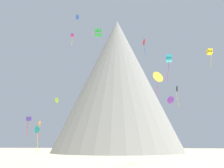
{
  "coord_description": "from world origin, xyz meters",
  "views": [
    {
      "loc": [
        5.76,
        -24.04,
        4.46
      ],
      "look_at": [
        -2.78,
        40.19,
        18.18
      ],
      "focal_mm": 44.4,
      "sensor_mm": 36.0,
      "label": 1
    }
  ],
  "objects_px": {
    "kite_yellow_high": "(210,52)",
    "kite_blue_high": "(77,17)",
    "kite_gold_mid": "(158,77)",
    "kite_black_mid": "(177,92)",
    "kite_lime_low": "(57,100)",
    "kite_red_mid": "(144,42)",
    "kite_indigo_low": "(28,121)",
    "kite_rainbow_high": "(92,33)",
    "kite_green_mid": "(98,33)",
    "kite_teal_low": "(38,130)",
    "kite_magenta_high": "(72,36)",
    "kite_orange_low": "(40,124)",
    "rock_massif": "(114,90)",
    "kite_cyan_mid": "(169,59)",
    "kite_violet_low": "(170,100)"
  },
  "relations": [
    {
      "from": "kite_red_mid",
      "to": "kite_blue_high",
      "type": "xyz_separation_m",
      "value": [
        -15.46,
        0.68,
        7.25
      ]
    },
    {
      "from": "kite_magenta_high",
      "to": "kite_cyan_mid",
      "type": "relative_size",
      "value": 0.72
    },
    {
      "from": "kite_gold_mid",
      "to": "kite_black_mid",
      "type": "relative_size",
      "value": 0.76
    },
    {
      "from": "rock_massif",
      "to": "kite_blue_high",
      "type": "xyz_separation_m",
      "value": [
        -0.26,
        -66.7,
        4.9
      ]
    },
    {
      "from": "kite_black_mid",
      "to": "kite_indigo_low",
      "type": "bearing_deg",
      "value": 162.75
    },
    {
      "from": "kite_gold_mid",
      "to": "kite_teal_low",
      "type": "xyz_separation_m",
      "value": [
        -22.64,
        1.49,
        -9.18
      ]
    },
    {
      "from": "kite_magenta_high",
      "to": "kite_violet_low",
      "type": "bearing_deg",
      "value": 39.54
    },
    {
      "from": "kite_black_mid",
      "to": "kite_orange_low",
      "type": "xyz_separation_m",
      "value": [
        -36.34,
        -9.18,
        -9.33
      ]
    },
    {
      "from": "kite_teal_low",
      "to": "kite_black_mid",
      "type": "bearing_deg",
      "value": -111.52
    },
    {
      "from": "kite_green_mid",
      "to": "kite_violet_low",
      "type": "distance_m",
      "value": 18.43
    },
    {
      "from": "rock_massif",
      "to": "kite_yellow_high",
      "type": "bearing_deg",
      "value": -56.83
    },
    {
      "from": "kite_green_mid",
      "to": "kite_teal_low",
      "type": "height_order",
      "value": "kite_green_mid"
    },
    {
      "from": "kite_magenta_high",
      "to": "kite_blue_high",
      "type": "height_order",
      "value": "kite_magenta_high"
    },
    {
      "from": "kite_black_mid",
      "to": "kite_indigo_low",
      "type": "height_order",
      "value": "kite_black_mid"
    },
    {
      "from": "kite_cyan_mid",
      "to": "kite_yellow_high",
      "type": "relative_size",
      "value": 1.05
    },
    {
      "from": "kite_indigo_low",
      "to": "kite_cyan_mid",
      "type": "bearing_deg",
      "value": 29.23
    },
    {
      "from": "kite_yellow_high",
      "to": "kite_indigo_low",
      "type": "bearing_deg",
      "value": -155.35
    },
    {
      "from": "kite_magenta_high",
      "to": "kite_indigo_low",
      "type": "relative_size",
      "value": 1.17
    },
    {
      "from": "kite_gold_mid",
      "to": "kite_green_mid",
      "type": "distance_m",
      "value": 13.69
    },
    {
      "from": "kite_red_mid",
      "to": "kite_teal_low",
      "type": "xyz_separation_m",
      "value": [
        -20.37,
        -7.25,
        -19.18
      ]
    },
    {
      "from": "kite_red_mid",
      "to": "kite_lime_low",
      "type": "bearing_deg",
      "value": 60.65
    },
    {
      "from": "kite_cyan_mid",
      "to": "kite_indigo_low",
      "type": "xyz_separation_m",
      "value": [
        -24.94,
        -6.28,
        -12.27
      ]
    },
    {
      "from": "kite_cyan_mid",
      "to": "rock_massif",
      "type": "bearing_deg",
      "value": -72.42
    },
    {
      "from": "kite_blue_high",
      "to": "kite_yellow_high",
      "type": "bearing_deg",
      "value": -108.58
    },
    {
      "from": "kite_green_mid",
      "to": "kite_gold_mid",
      "type": "bearing_deg",
      "value": -179.74
    },
    {
      "from": "kite_green_mid",
      "to": "kite_teal_low",
      "type": "distance_m",
      "value": 21.57
    },
    {
      "from": "kite_rainbow_high",
      "to": "rock_massif",
      "type": "bearing_deg",
      "value": 18.93
    },
    {
      "from": "kite_red_mid",
      "to": "kite_indigo_low",
      "type": "bearing_deg",
      "value": 97.78
    },
    {
      "from": "kite_teal_low",
      "to": "kite_lime_low",
      "type": "bearing_deg",
      "value": -67.39
    },
    {
      "from": "kite_magenta_high",
      "to": "kite_orange_low",
      "type": "height_order",
      "value": "kite_magenta_high"
    },
    {
      "from": "kite_cyan_mid",
      "to": "kite_yellow_high",
      "type": "distance_m",
      "value": 27.5
    },
    {
      "from": "kite_black_mid",
      "to": "kite_blue_high",
      "type": "bearing_deg",
      "value": 154.38
    },
    {
      "from": "kite_orange_low",
      "to": "kite_indigo_low",
      "type": "distance_m",
      "value": 24.77
    },
    {
      "from": "kite_magenta_high",
      "to": "kite_black_mid",
      "type": "xyz_separation_m",
      "value": [
        31.8,
        -2.6,
        -19.68
      ]
    },
    {
      "from": "kite_yellow_high",
      "to": "kite_violet_low",
      "type": "bearing_deg",
      "value": -126.56
    },
    {
      "from": "kite_teal_low",
      "to": "kite_gold_mid",
      "type": "bearing_deg",
      "value": -159.61
    },
    {
      "from": "kite_violet_low",
      "to": "kite_cyan_mid",
      "type": "bearing_deg",
      "value": 124.64
    },
    {
      "from": "kite_blue_high",
      "to": "kite_teal_low",
      "type": "relative_size",
      "value": 0.22
    },
    {
      "from": "rock_massif",
      "to": "kite_red_mid",
      "type": "distance_m",
      "value": 69.11
    },
    {
      "from": "kite_blue_high",
      "to": "kite_indigo_low",
      "type": "distance_m",
      "value": 28.42
    },
    {
      "from": "kite_rainbow_high",
      "to": "kite_lime_low",
      "type": "bearing_deg",
      "value": -167.38
    },
    {
      "from": "rock_massif",
      "to": "kite_rainbow_high",
      "type": "distance_m",
      "value": 44.4
    },
    {
      "from": "kite_rainbow_high",
      "to": "kite_green_mid",
      "type": "bearing_deg",
      "value": -145.1
    },
    {
      "from": "kite_green_mid",
      "to": "kite_yellow_high",
      "type": "height_order",
      "value": "kite_yellow_high"
    },
    {
      "from": "kite_orange_low",
      "to": "kite_teal_low",
      "type": "height_order",
      "value": "kite_orange_low"
    },
    {
      "from": "kite_magenta_high",
      "to": "kite_indigo_low",
      "type": "xyz_separation_m",
      "value": [
        2.89,
        -35.39,
        -30.1
      ]
    },
    {
      "from": "kite_gold_mid",
      "to": "kite_violet_low",
      "type": "relative_size",
      "value": 3.61
    },
    {
      "from": "kite_red_mid",
      "to": "kite_indigo_low",
      "type": "height_order",
      "value": "kite_red_mid"
    },
    {
      "from": "kite_yellow_high",
      "to": "kite_blue_high",
      "type": "height_order",
      "value": "kite_blue_high"
    },
    {
      "from": "kite_lime_low",
      "to": "kite_red_mid",
      "type": "height_order",
      "value": "kite_red_mid"
    }
  ]
}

